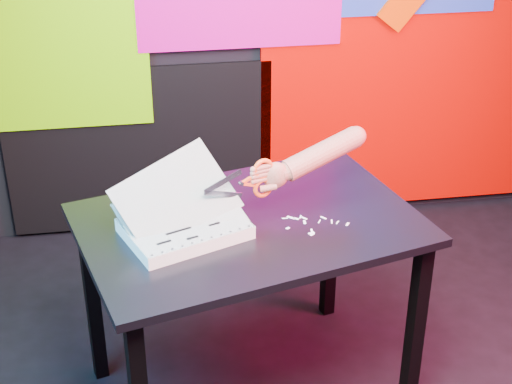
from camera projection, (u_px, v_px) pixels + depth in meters
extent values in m
cube|color=#C20500|center=(421.00, 57.00, 3.85)|extent=(1.60, 0.02, 1.60)
cube|color=#78F500|center=(62.00, 23.00, 3.49)|extent=(0.75, 0.02, 1.00)
cube|color=black|center=(140.00, 150.00, 3.85)|extent=(1.30, 0.02, 0.85)
cube|color=black|center=(93.00, 299.00, 2.91)|extent=(0.06, 0.06, 0.72)
cube|color=black|center=(415.00, 328.00, 2.76)|extent=(0.06, 0.06, 0.72)
cube|color=black|center=(330.00, 242.00, 3.27)|extent=(0.06, 0.06, 0.72)
cube|color=#222228|center=(249.00, 225.00, 2.66)|extent=(1.28, 1.01, 0.03)
cube|color=white|center=(185.00, 229.00, 2.56)|extent=(0.45, 0.40, 0.04)
cube|color=#EBEACE|center=(184.00, 223.00, 2.55)|extent=(0.45, 0.39, 0.00)
cube|color=#EBEACE|center=(184.00, 221.00, 2.55)|extent=(0.44, 0.38, 0.11)
cube|color=#EBEACE|center=(181.00, 213.00, 2.55)|extent=(0.45, 0.36, 0.20)
cube|color=#EBEACE|center=(177.00, 198.00, 2.54)|extent=(0.45, 0.31, 0.28)
cylinder|color=black|center=(152.00, 255.00, 2.38)|extent=(0.01, 0.01, 0.00)
cylinder|color=black|center=(162.00, 252.00, 2.40)|extent=(0.01, 0.01, 0.00)
cylinder|color=black|center=(172.00, 249.00, 2.41)|extent=(0.01, 0.01, 0.00)
cylinder|color=black|center=(182.00, 246.00, 2.43)|extent=(0.01, 0.01, 0.00)
cylinder|color=black|center=(192.00, 243.00, 2.44)|extent=(0.01, 0.01, 0.00)
cylinder|color=black|center=(202.00, 240.00, 2.46)|extent=(0.01, 0.01, 0.00)
cylinder|color=black|center=(212.00, 237.00, 2.47)|extent=(0.01, 0.01, 0.00)
cylinder|color=black|center=(221.00, 234.00, 2.49)|extent=(0.01, 0.01, 0.00)
cylinder|color=black|center=(231.00, 232.00, 2.50)|extent=(0.01, 0.01, 0.00)
cylinder|color=black|center=(240.00, 229.00, 2.52)|extent=(0.01, 0.01, 0.00)
cylinder|color=black|center=(249.00, 226.00, 2.53)|extent=(0.01, 0.01, 0.00)
cylinder|color=black|center=(121.00, 219.00, 2.57)|extent=(0.01, 0.01, 0.00)
cylinder|color=black|center=(131.00, 216.00, 2.59)|extent=(0.01, 0.01, 0.00)
cylinder|color=black|center=(140.00, 213.00, 2.60)|extent=(0.01, 0.01, 0.00)
cylinder|color=black|center=(150.00, 211.00, 2.62)|extent=(0.01, 0.01, 0.00)
cylinder|color=black|center=(159.00, 208.00, 2.63)|extent=(0.01, 0.01, 0.00)
cylinder|color=black|center=(168.00, 206.00, 2.65)|extent=(0.01, 0.01, 0.00)
cylinder|color=black|center=(177.00, 203.00, 2.66)|extent=(0.01, 0.01, 0.00)
cylinder|color=black|center=(186.00, 201.00, 2.68)|extent=(0.01, 0.01, 0.00)
cylinder|color=black|center=(195.00, 198.00, 2.69)|extent=(0.01, 0.01, 0.00)
cylinder|color=black|center=(204.00, 196.00, 2.71)|extent=(0.01, 0.01, 0.00)
cylinder|color=black|center=(213.00, 194.00, 2.73)|extent=(0.01, 0.01, 0.00)
cube|color=black|center=(153.00, 223.00, 2.55)|extent=(0.07, 0.04, 0.00)
cube|color=black|center=(186.00, 217.00, 2.58)|extent=(0.05, 0.03, 0.00)
cube|color=black|center=(179.00, 231.00, 2.51)|extent=(0.09, 0.04, 0.00)
cube|color=black|center=(214.00, 224.00, 2.54)|extent=(0.04, 0.02, 0.00)
cube|color=black|center=(164.00, 242.00, 2.44)|extent=(0.05, 0.03, 0.00)
cube|color=black|center=(187.00, 208.00, 2.64)|extent=(0.06, 0.03, 0.00)
cube|color=black|center=(192.00, 238.00, 2.47)|extent=(0.04, 0.02, 0.00)
cube|color=#9C9EAD|center=(223.00, 182.00, 2.56)|extent=(0.13, 0.05, 0.06)
cube|color=#9C9EAD|center=(223.00, 194.00, 2.58)|extent=(0.13, 0.05, 0.06)
cylinder|color=#9C9EAD|center=(241.00, 184.00, 2.59)|extent=(0.02, 0.02, 0.01)
cube|color=#FF491B|center=(248.00, 184.00, 2.61)|extent=(0.05, 0.03, 0.03)
cube|color=#FF491B|center=(248.00, 179.00, 2.60)|extent=(0.05, 0.03, 0.03)
torus|color=#FF491B|center=(263.00, 169.00, 2.61)|extent=(0.08, 0.04, 0.07)
torus|color=#FF491B|center=(263.00, 188.00, 2.64)|extent=(0.08, 0.04, 0.07)
ellipsoid|color=tan|center=(275.00, 175.00, 2.65)|extent=(0.09, 0.05, 0.10)
cylinder|color=tan|center=(263.00, 179.00, 2.63)|extent=(0.07, 0.04, 0.02)
cylinder|color=tan|center=(263.00, 175.00, 2.62)|extent=(0.07, 0.04, 0.02)
cylinder|color=tan|center=(263.00, 171.00, 2.61)|extent=(0.06, 0.04, 0.02)
cylinder|color=tan|center=(263.00, 167.00, 2.61)|extent=(0.06, 0.03, 0.02)
cylinder|color=tan|center=(268.00, 188.00, 2.64)|extent=(0.06, 0.03, 0.03)
cylinder|color=tan|center=(287.00, 171.00, 2.66)|extent=(0.07, 0.08, 0.06)
cylinder|color=tan|center=(322.00, 154.00, 2.70)|extent=(0.31, 0.17, 0.15)
sphere|color=tan|center=(356.00, 136.00, 2.74)|extent=(0.07, 0.07, 0.07)
cube|color=white|center=(288.00, 228.00, 2.61)|extent=(0.02, 0.01, 0.00)
cube|color=white|center=(319.00, 221.00, 2.65)|extent=(0.01, 0.02, 0.00)
cube|color=white|center=(312.00, 230.00, 2.60)|extent=(0.01, 0.02, 0.00)
cube|color=white|center=(305.00, 222.00, 2.64)|extent=(0.01, 0.02, 0.00)
cube|color=white|center=(347.00, 224.00, 2.63)|extent=(0.02, 0.02, 0.00)
cube|color=white|center=(332.00, 222.00, 2.65)|extent=(0.01, 0.03, 0.00)
cube|color=white|center=(285.00, 218.00, 2.67)|extent=(0.02, 0.01, 0.00)
cube|color=white|center=(296.00, 219.00, 2.66)|extent=(0.02, 0.02, 0.00)
cube|color=white|center=(304.00, 218.00, 2.67)|extent=(0.02, 0.02, 0.00)
cube|color=white|center=(312.00, 235.00, 2.57)|extent=(0.02, 0.02, 0.00)
cube|color=white|center=(291.00, 218.00, 2.67)|extent=(0.03, 0.03, 0.00)
cube|color=white|center=(337.00, 222.00, 2.64)|extent=(0.02, 0.02, 0.00)
cube|color=white|center=(311.00, 233.00, 2.58)|extent=(0.02, 0.02, 0.00)
cube|color=white|center=(300.00, 217.00, 2.67)|extent=(0.01, 0.02, 0.00)
cube|color=white|center=(323.00, 218.00, 2.67)|extent=(0.02, 0.02, 0.00)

